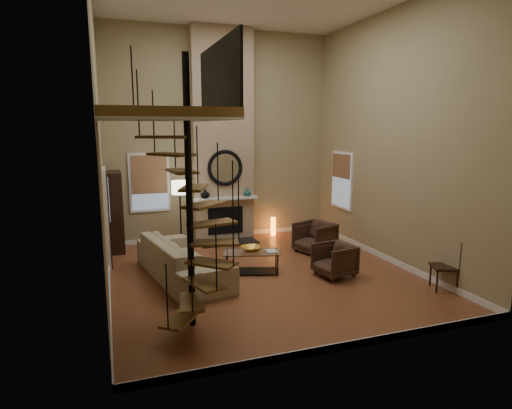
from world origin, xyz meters
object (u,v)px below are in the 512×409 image
object	(u,v)px
hutch	(114,213)
sofa	(182,259)
armchair_near	(317,237)
armchair_far	(337,259)
floor_lamp	(180,193)
accent_lamp	(273,227)
side_chair	(450,263)
coffee_table	(252,259)

from	to	relation	value
hutch	sofa	world-z (taller)	hutch
sofa	armchair_near	bearing A→B (deg)	-87.28
armchair_far	floor_lamp	distance (m)	4.16
armchair_near	armchair_far	bearing A→B (deg)	-34.88
armchair_near	accent_lamp	bearing A→B (deg)	172.28
armchair_near	accent_lamp	xyz separation A→B (m)	(-0.43, 1.83, -0.10)
floor_lamp	accent_lamp	world-z (taller)	floor_lamp
armchair_near	accent_lamp	world-z (taller)	armchair_near
sofa	armchair_far	distance (m)	3.13
floor_lamp	side_chair	bearing A→B (deg)	-45.85
armchair_far	sofa	bearing A→B (deg)	-116.69
coffee_table	accent_lamp	world-z (taller)	accent_lamp
armchair_near	coffee_table	distance (m)	2.20
armchair_far	accent_lamp	xyz separation A→B (m)	(0.01, 3.56, -0.10)
armchair_near	armchair_far	distance (m)	1.79
floor_lamp	accent_lamp	bearing A→B (deg)	11.38
hutch	armchair_far	bearing A→B (deg)	-39.16
hutch	sofa	size ratio (longest dim) A/B	0.71
sofa	side_chair	world-z (taller)	side_chair
coffee_table	armchair_near	bearing A→B (deg)	25.37
side_chair	sofa	bearing A→B (deg)	153.83
hutch	sofa	xyz separation A→B (m)	(1.21, -2.52, -0.55)
armchair_near	floor_lamp	distance (m)	3.51
coffee_table	side_chair	bearing A→B (deg)	-34.19
coffee_table	hutch	bearing A→B (deg)	135.12
accent_lamp	floor_lamp	bearing A→B (deg)	-168.62
hutch	coffee_table	size ratio (longest dim) A/B	1.56
sofa	side_chair	distance (m)	5.11
coffee_table	accent_lamp	xyz separation A→B (m)	(1.57, 2.77, -0.03)
accent_lamp	side_chair	bearing A→B (deg)	-72.18
sofa	accent_lamp	bearing A→B (deg)	-59.38
armchair_far	coffee_table	size ratio (longest dim) A/B	0.56
hutch	side_chair	bearing A→B (deg)	-39.49
sofa	accent_lamp	world-z (taller)	sofa
accent_lamp	hutch	bearing A→B (deg)	-178.21
sofa	side_chair	size ratio (longest dim) A/B	2.92
armchair_near	armchair_far	size ratio (longest dim) A/B	1.16
armchair_far	coffee_table	world-z (taller)	armchair_far
floor_lamp	side_chair	xyz separation A→B (m)	(4.24, -4.37, -0.89)
hutch	armchair_far	size ratio (longest dim) A/B	2.79
armchair_far	side_chair	distance (m)	2.09
hutch	side_chair	xyz separation A→B (m)	(5.79, -4.78, -0.42)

